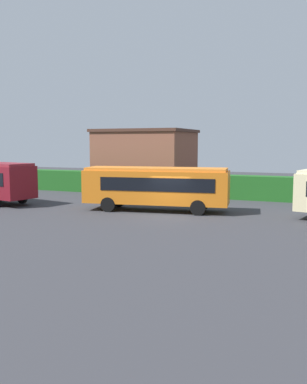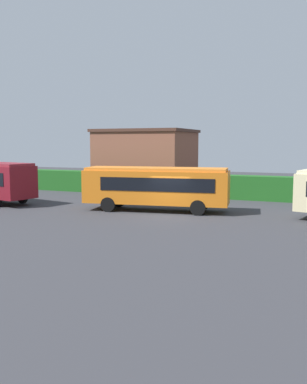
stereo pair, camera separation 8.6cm
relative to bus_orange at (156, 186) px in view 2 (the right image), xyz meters
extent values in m
plane|color=#38383D|center=(1.45, -1.58, -1.73)|extent=(87.17, 87.17, 0.00)
cube|color=black|center=(-13.42, 0.14, 0.30)|extent=(7.07, 1.59, 0.96)
cylinder|color=black|center=(-10.93, -0.52, -1.23)|extent=(1.04, 0.49, 1.00)
cube|color=orange|center=(0.01, 0.00, -0.07)|extent=(10.11, 4.02, 2.23)
cube|color=orange|center=(0.01, 0.00, 1.15)|extent=(9.79, 3.78, 0.20)
cube|color=black|center=(0.50, -1.23, 0.20)|extent=(7.59, 1.21, 0.89)
cube|color=black|center=(0.11, 1.32, 0.20)|extent=(7.59, 1.21, 0.89)
cube|color=black|center=(-4.87, -0.75, 0.20)|extent=(0.36, 2.07, 0.94)
cube|color=silver|center=(-4.87, -0.75, 0.87)|extent=(0.25, 1.39, 0.28)
cylinder|color=black|center=(-2.83, -1.63, -1.23)|extent=(1.03, 0.43, 1.00)
cylinder|color=black|center=(-3.19, 0.70, -1.23)|extent=(1.03, 0.43, 1.00)
cylinder|color=black|center=(3.20, -0.69, -1.23)|extent=(1.03, 0.43, 1.00)
cylinder|color=black|center=(2.84, 1.63, -1.23)|extent=(1.03, 0.43, 1.00)
sphere|color=silver|center=(-4.78, -1.45, -0.83)|extent=(0.22, 0.22, 0.22)
sphere|color=silver|center=(-4.99, -0.06, -0.83)|extent=(0.22, 0.22, 0.22)
cube|color=#216120|center=(1.45, 8.48, -0.75)|extent=(55.58, 1.53, 1.96)
cube|color=brown|center=(-7.04, 14.63, 1.14)|extent=(9.09, 7.70, 5.75)
cube|color=#4C2D23|center=(-7.04, 14.63, 4.17)|extent=(9.46, 8.01, 0.30)
cone|color=orange|center=(2.05, 6.23, -1.43)|extent=(0.36, 0.36, 0.60)
camera|label=1|loc=(10.84, -26.84, 2.89)|focal=39.89mm
camera|label=2|loc=(10.92, -26.81, 2.89)|focal=39.89mm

